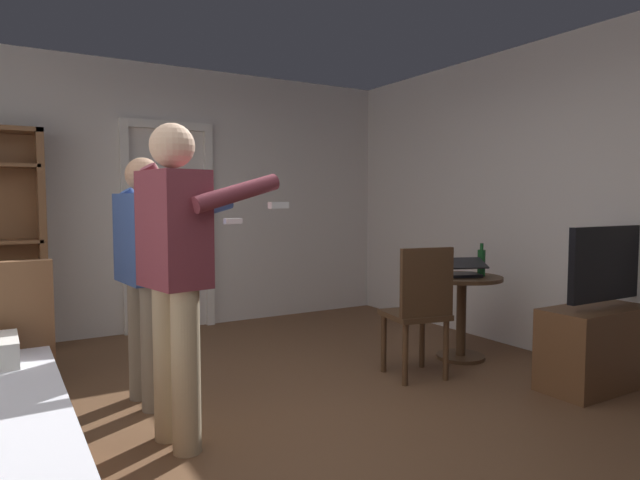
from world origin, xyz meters
The scene contains 11 objects.
ground_plane centered at (0.00, 0.00, 0.00)m, with size 6.44×6.44×0.00m, color brown.
wall_back centered at (0.00, 2.99, 1.35)m, with size 5.77×0.12×2.69m, color silver.
wall_right centered at (2.82, 0.00, 1.35)m, with size 0.12×6.10×2.69m, color silver.
doorway_frame centered at (0.25, 2.91, 1.22)m, with size 0.93×0.08×2.13m.
tv_flatscreen centered at (2.46, -0.41, 0.35)m, with size 1.08×0.40×1.15m.
side_table centered at (2.06, 0.60, 0.47)m, with size 0.67×0.67×0.70m.
laptop centered at (2.01, 0.56, 0.75)m, with size 0.42×0.42×0.16m.
bottle_on_table centered at (2.20, 0.52, 0.82)m, with size 0.06×0.06×0.28m.
wooden_chair centered at (1.40, 0.37, 0.54)m, with size 0.49×0.49×0.99m.
person_blue_shirt centered at (-0.45, 0.20, 1.00)m, with size 0.77×0.57×1.73m.
person_striped_shirt centered at (-0.45, 0.90, 0.93)m, with size 0.73×0.62×1.60m.
Camera 1 is at (-1.28, -2.69, 1.33)m, focal length 30.73 mm.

